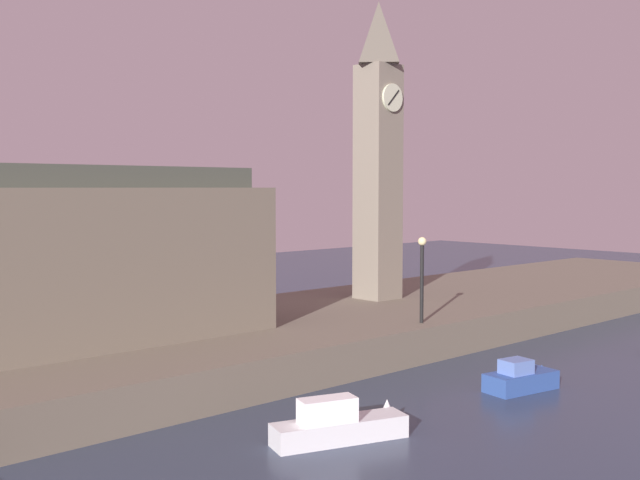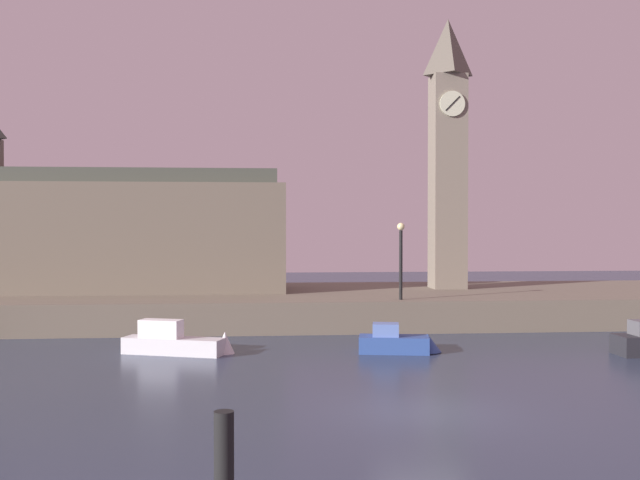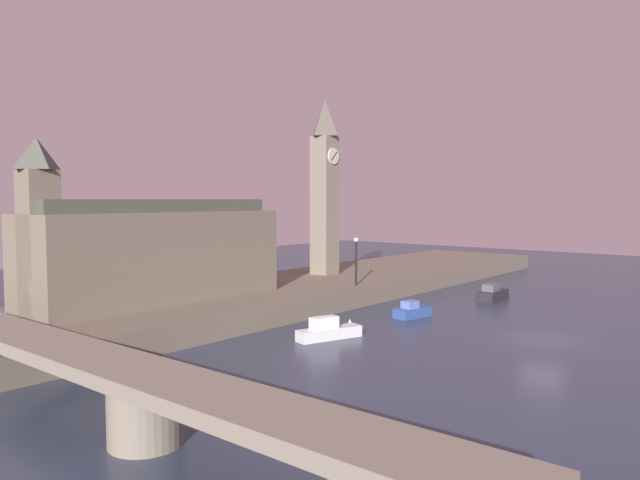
# 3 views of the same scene
# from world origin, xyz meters

# --- Properties ---
(ground_plane) EXTENTS (120.00, 120.00, 0.00)m
(ground_plane) POSITION_xyz_m (0.00, 0.00, 0.00)
(ground_plane) COLOR #2D384C
(far_embankment) EXTENTS (70.00, 12.00, 1.50)m
(far_embankment) POSITION_xyz_m (0.00, 20.00, 0.75)
(far_embankment) COLOR #6B6051
(far_embankment) RESTS_ON ground
(clock_tower) EXTENTS (2.01, 2.07, 15.10)m
(clock_tower) POSITION_xyz_m (6.21, 21.18, 9.31)
(clock_tower) COLOR slate
(clock_tower) RESTS_ON far_embankment
(parliament_hall) EXTENTS (16.92, 5.10, 9.85)m
(parliament_hall) POSITION_xyz_m (-11.82, 20.71, 4.71)
(parliament_hall) COLOR #6B6051
(parliament_hall) RESTS_ON far_embankment
(streetlamp) EXTENTS (0.36, 0.36, 3.64)m
(streetlamp) POSITION_xyz_m (2.33, 14.95, 3.79)
(streetlamp) COLOR black
(streetlamp) RESTS_ON far_embankment
(boat_tour_blue) EXTENTS (3.41, 1.62, 1.17)m
(boat_tour_blue) POSITION_xyz_m (1.19, 9.15, 0.41)
(boat_tour_blue) COLOR #2D4C93
(boat_tour_blue) RESTS_ON ground
(boat_ferry_white) EXTENTS (4.59, 2.20, 1.49)m
(boat_ferry_white) POSITION_xyz_m (-7.40, 9.52, 0.46)
(boat_ferry_white) COLOR silver
(boat_ferry_white) RESTS_ON ground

